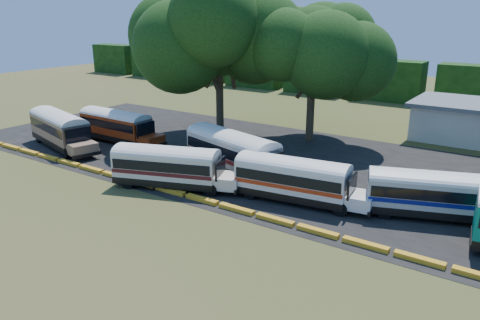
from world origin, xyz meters
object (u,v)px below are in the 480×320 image
Objects in this scene: bus_cream_west at (169,165)px; tree_west at (219,29)px; bus_white_red at (295,177)px; bus_red at (117,124)px; bus_beige at (60,127)px.

bus_cream_west is 0.63× the size of tree_west.
bus_red is at bearing 162.49° from bus_white_red.
bus_red is at bearing 70.18° from bus_beige.
bus_cream_west is at bearing 7.21° from bus_beige.
bus_white_red is at bearing -37.83° from tree_west.
tree_west is at bearing 92.61° from bus_cream_west.
bus_cream_west is (13.29, -6.75, -0.08)m from bus_red.
bus_beige is 1.11× the size of bus_white_red.
bus_red is 14.91m from bus_cream_west.
tree_west reaches higher than bus_white_red.
bus_beige is 16.58m from bus_cream_west.
bus_white_red is 0.62× the size of tree_west.
bus_red reaches higher than bus_cream_west.
bus_beige reaches higher than bus_white_red.
bus_beige reaches higher than bus_red.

